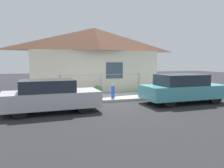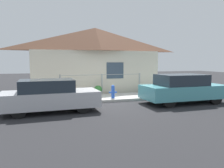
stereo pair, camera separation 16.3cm
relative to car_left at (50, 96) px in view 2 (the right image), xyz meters
name	(u,v)px [view 2 (the right image)]	position (x,y,z in m)	size (l,w,h in m)	color
ground_plane	(112,102)	(3.04, 1.23, -0.66)	(60.00, 60.00, 0.00)	#262628
sidewalk	(106,98)	(3.04, 2.30, -0.60)	(24.00, 2.15, 0.13)	#B2AFA8
house	(96,42)	(3.04, 4.81, 2.62)	(8.37, 2.23, 4.21)	beige
fence	(102,83)	(3.04, 3.22, 0.13)	(4.90, 0.10, 1.20)	#999993
car_left	(50,96)	(0.00, 0.00, 0.00)	(3.87, 1.70, 1.33)	#B7B7BC
car_right	(183,89)	(6.31, 0.00, 0.06)	(4.13, 1.77, 1.43)	teal
fire_hydrant	(113,91)	(3.23, 1.70, -0.17)	(0.42, 0.19, 0.70)	blue
potted_plant_near_hydrant	(98,90)	(2.70, 2.82, -0.22)	(0.47, 0.47, 0.57)	slate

